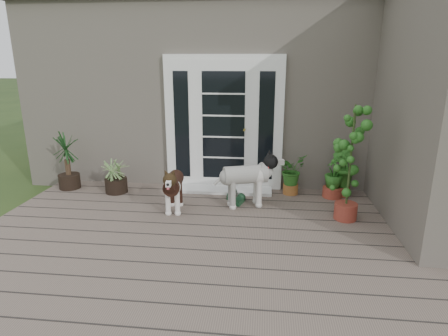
# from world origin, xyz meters

# --- Properties ---
(deck) EXTENTS (6.20, 4.60, 0.12)m
(deck) POSITION_xyz_m (0.00, 0.40, 0.06)
(deck) COLOR #6B5B4C
(deck) RESTS_ON ground
(house_main) EXTENTS (7.40, 4.00, 3.10)m
(house_main) POSITION_xyz_m (0.00, 4.65, 1.55)
(house_main) COLOR #665E54
(house_main) RESTS_ON ground
(roof_main) EXTENTS (7.60, 4.20, 0.20)m
(roof_main) POSITION_xyz_m (0.00, 4.65, 3.20)
(roof_main) COLOR #2D2826
(roof_main) RESTS_ON house_main
(door_unit) EXTENTS (1.90, 0.14, 2.15)m
(door_unit) POSITION_xyz_m (-0.20, 2.60, 1.19)
(door_unit) COLOR white
(door_unit) RESTS_ON deck
(door_step) EXTENTS (1.60, 0.40, 0.05)m
(door_step) POSITION_xyz_m (-0.20, 2.40, 0.14)
(door_step) COLOR white
(door_step) RESTS_ON deck
(brindle_dog) EXTENTS (0.38, 0.75, 0.60)m
(brindle_dog) POSITION_xyz_m (-0.78, 1.50, 0.42)
(brindle_dog) COLOR #321A12
(brindle_dog) RESTS_ON deck
(white_dog) EXTENTS (0.92, 0.61, 0.70)m
(white_dog) POSITION_xyz_m (0.21, 1.78, 0.47)
(white_dog) COLOR beige
(white_dog) RESTS_ON deck
(spider_plant) EXTENTS (0.60, 0.60, 0.63)m
(spider_plant) POSITION_xyz_m (-1.90, 2.14, 0.43)
(spider_plant) COLOR #81995E
(spider_plant) RESTS_ON deck
(yucca) EXTENTS (0.73, 0.73, 0.94)m
(yucca) POSITION_xyz_m (-2.75, 2.25, 0.59)
(yucca) COLOR #113419
(yucca) RESTS_ON deck
(herb_a) EXTENTS (0.62, 0.62, 0.56)m
(herb_a) POSITION_xyz_m (0.90, 2.39, 0.40)
(herb_a) COLOR #195217
(herb_a) RESTS_ON deck
(herb_b) EXTENTS (0.57, 0.57, 0.60)m
(herb_b) POSITION_xyz_m (1.69, 2.40, 0.42)
(herb_b) COLOR #1E661D
(herb_b) RESTS_ON deck
(herb_c) EXTENTS (0.37, 0.37, 0.51)m
(herb_c) POSITION_xyz_m (1.54, 2.31, 0.38)
(herb_c) COLOR #175218
(herb_c) RESTS_ON deck
(sapling) EXTENTS (0.57, 0.57, 1.59)m
(sapling) POSITION_xyz_m (1.58, 1.47, 0.92)
(sapling) COLOR #1E4D16
(sapling) RESTS_ON deck
(clog_left) EXTENTS (0.18, 0.34, 0.10)m
(clog_left) POSITION_xyz_m (-0.02, 2.13, 0.17)
(clog_left) COLOR black
(clog_left) RESTS_ON deck
(clog_right) EXTENTS (0.24, 0.36, 0.10)m
(clog_right) POSITION_xyz_m (0.11, 1.89, 0.17)
(clog_right) COLOR #173A21
(clog_right) RESTS_ON deck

